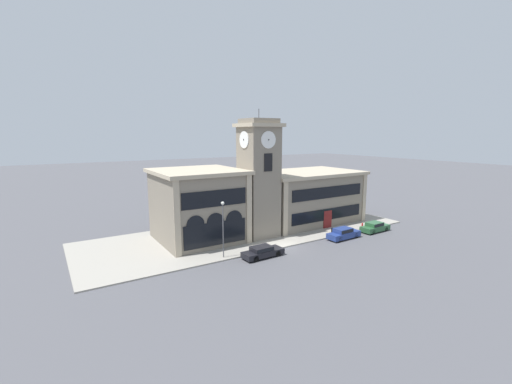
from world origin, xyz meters
TOP-DOWN VIEW (x-y plane):
  - ground_plane at (0.00, 0.00)m, footprint 300.00×300.00m
  - sidewalk_kerb at (0.00, 7.72)m, footprint 44.56×15.44m
  - clock_tower at (-0.00, 5.64)m, footprint 4.93×4.93m
  - town_hall_left_wing at (-7.30, 8.45)m, footprint 10.47×10.62m
  - town_hall_right_wing at (10.35, 8.46)m, footprint 16.56×10.62m
  - parked_car_near at (-3.90, -1.17)m, footprint 4.83×1.91m
  - parked_car_mid at (8.70, -1.17)m, footprint 4.81×1.87m
  - parked_car_far at (14.87, -1.17)m, footprint 4.58×1.91m
  - street_lamp at (-7.70, 0.78)m, footprint 0.36×0.36m
  - bollard at (8.24, 0.47)m, footprint 0.18×0.18m
  - fire_hydrant at (14.16, 0.43)m, footprint 0.22×0.22m

SIDE VIEW (x-z plane):
  - ground_plane at x=0.00m, z-range 0.00..0.00m
  - sidewalk_kerb at x=0.00m, z-range 0.00..0.15m
  - fire_hydrant at x=14.16m, z-range 0.13..1.00m
  - bollard at x=8.24m, z-range 0.14..1.20m
  - parked_car_near at x=-3.90m, z-range 0.04..1.30m
  - parked_car_far at x=14.87m, z-range 0.03..1.39m
  - parked_car_mid at x=8.70m, z-range 0.03..1.48m
  - town_hall_right_wing at x=10.35m, z-range 0.02..7.84m
  - street_lamp at x=-7.70m, z-range 1.08..7.27m
  - town_hall_left_wing at x=-7.30m, z-range 0.03..9.10m
  - clock_tower at x=0.00m, z-range -0.55..16.00m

